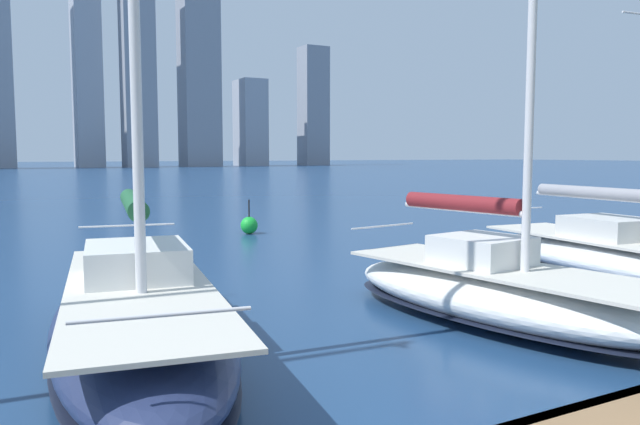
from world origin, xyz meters
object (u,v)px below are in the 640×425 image
sailboat_forest (140,315)px  channel_buoy (249,225)px  sailboat_grey (624,257)px  sailboat_maroon (498,289)px

sailboat_forest → channel_buoy: (-7.38, -13.76, -0.36)m
sailboat_grey → sailboat_forest: size_ratio=0.80×
sailboat_grey → channel_buoy: bearing=-69.2°
sailboat_maroon → channel_buoy: size_ratio=7.98×
sailboat_maroon → channel_buoy: bearing=-93.2°
sailboat_maroon → sailboat_forest: bearing=-8.9°
sailboat_maroon → sailboat_forest: size_ratio=0.88×
channel_buoy → sailboat_maroon: bearing=86.8°
sailboat_maroon → channel_buoy: (-0.82, -14.79, -0.29)m
sailboat_grey → sailboat_forest: (12.42, 0.48, 0.12)m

